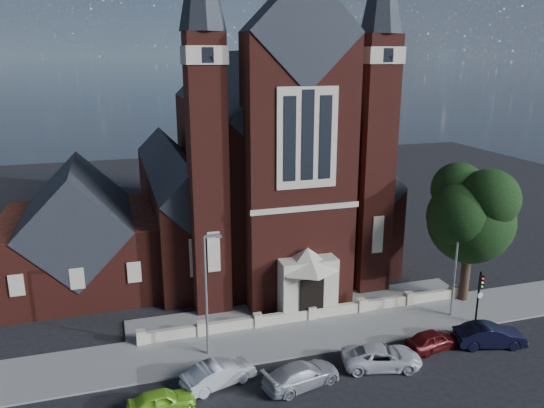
{
  "coord_description": "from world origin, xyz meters",
  "views": [
    {
      "loc": [
        -12.86,
        -25.92,
        18.41
      ],
      "look_at": [
        -1.29,
        12.0,
        7.36
      ],
      "focal_mm": 35.0,
      "sensor_mm": 36.0,
      "label": 1
    }
  ],
  "objects_px": {
    "street_lamp_left": "(207,289)",
    "street_lamp_right": "(457,258)",
    "traffic_signal": "(480,291)",
    "car_dark_red": "(433,340)",
    "parish_hall": "(79,238)",
    "car_navy": "(490,335)",
    "car_silver_b": "(302,375)",
    "car_silver_a": "(219,374)",
    "street_tree": "(475,216)",
    "car_white_suv": "(382,357)",
    "car_lime_van": "(161,401)",
    "church": "(252,166)"
  },
  "relations": [
    {
      "from": "parish_hall",
      "to": "car_dark_red",
      "type": "distance_m",
      "value": 28.46
    },
    {
      "from": "church",
      "to": "car_silver_b",
      "type": "relative_size",
      "value": 7.4
    },
    {
      "from": "street_lamp_left",
      "to": "car_silver_b",
      "type": "xyz_separation_m",
      "value": [
        4.51,
        -4.78,
        -3.91
      ]
    },
    {
      "from": "car_navy",
      "to": "traffic_signal",
      "type": "bearing_deg",
      "value": -7.52
    },
    {
      "from": "traffic_signal",
      "to": "car_dark_red",
      "type": "height_order",
      "value": "traffic_signal"
    },
    {
      "from": "car_silver_b",
      "to": "car_dark_red",
      "type": "xyz_separation_m",
      "value": [
        9.54,
        1.22,
        -0.03
      ]
    },
    {
      "from": "traffic_signal",
      "to": "car_navy",
      "type": "bearing_deg",
      "value": -111.54
    },
    {
      "from": "street_tree",
      "to": "car_lime_van",
      "type": "distance_m",
      "value": 25.64
    },
    {
      "from": "street_lamp_right",
      "to": "car_dark_red",
      "type": "xyz_separation_m",
      "value": [
        -3.95,
        -3.56,
        -3.94
      ]
    },
    {
      "from": "car_lime_van",
      "to": "car_white_suv",
      "type": "height_order",
      "value": "car_white_suv"
    },
    {
      "from": "traffic_signal",
      "to": "car_lime_van",
      "type": "xyz_separation_m",
      "value": [
        -22.39,
        -3.18,
        -1.97
      ]
    },
    {
      "from": "car_lime_van",
      "to": "church",
      "type": "bearing_deg",
      "value": -30.58
    },
    {
      "from": "street_lamp_right",
      "to": "car_silver_a",
      "type": "distance_m",
      "value": 18.77
    },
    {
      "from": "car_silver_b",
      "to": "car_white_suv",
      "type": "bearing_deg",
      "value": -99.43
    },
    {
      "from": "parish_hall",
      "to": "traffic_signal",
      "type": "relative_size",
      "value": 3.05
    },
    {
      "from": "car_white_suv",
      "to": "car_navy",
      "type": "relative_size",
      "value": 1.07
    },
    {
      "from": "car_lime_van",
      "to": "street_lamp_right",
      "type": "bearing_deg",
      "value": -82.42
    },
    {
      "from": "traffic_signal",
      "to": "car_dark_red",
      "type": "distance_m",
      "value": 5.6
    },
    {
      "from": "traffic_signal",
      "to": "car_lime_van",
      "type": "height_order",
      "value": "traffic_signal"
    },
    {
      "from": "parish_hall",
      "to": "street_lamp_right",
      "type": "relative_size",
      "value": 1.51
    },
    {
      "from": "church",
      "to": "car_dark_red",
      "type": "relative_size",
      "value": 9.04
    },
    {
      "from": "car_dark_red",
      "to": "street_tree",
      "type": "bearing_deg",
      "value": -58.66
    },
    {
      "from": "street_tree",
      "to": "car_navy",
      "type": "bearing_deg",
      "value": -113.99
    },
    {
      "from": "church",
      "to": "parish_hall",
      "type": "xyz_separation_m",
      "value": [
        -16.0,
        -4.94,
        -4.17
      ]
    },
    {
      "from": "car_silver_a",
      "to": "car_silver_b",
      "type": "bearing_deg",
      "value": -125.35
    },
    {
      "from": "street_tree",
      "to": "car_silver_a",
      "type": "relative_size",
      "value": 2.46
    },
    {
      "from": "street_lamp_left",
      "to": "car_navy",
      "type": "xyz_separation_m",
      "value": [
        17.84,
        -4.29,
        -3.85
      ]
    },
    {
      "from": "traffic_signal",
      "to": "car_dark_red",
      "type": "bearing_deg",
      "value": -157.77
    },
    {
      "from": "car_silver_a",
      "to": "car_silver_b",
      "type": "distance_m",
      "value": 4.8
    },
    {
      "from": "car_silver_b",
      "to": "street_lamp_right",
      "type": "bearing_deg",
      "value": -83.68
    },
    {
      "from": "church",
      "to": "car_lime_van",
      "type": "xyz_separation_m",
      "value": [
        -11.39,
        -23.7,
        -7.57
      ]
    },
    {
      "from": "car_white_suv",
      "to": "street_lamp_left",
      "type": "bearing_deg",
      "value": 79.44
    },
    {
      "from": "parish_hall",
      "to": "car_navy",
      "type": "height_order",
      "value": "parish_hall"
    },
    {
      "from": "street_tree",
      "to": "car_dark_red",
      "type": "bearing_deg",
      "value": -140.79
    },
    {
      "from": "car_lime_van",
      "to": "car_silver_b",
      "type": "height_order",
      "value": "car_silver_b"
    },
    {
      "from": "car_navy",
      "to": "street_lamp_right",
      "type": "bearing_deg",
      "value": 11.87
    },
    {
      "from": "car_navy",
      "to": "street_lamp_left",
      "type": "bearing_deg",
      "value": 90.51
    },
    {
      "from": "parish_hall",
      "to": "street_lamp_left",
      "type": "distance_m",
      "value": 16.18
    },
    {
      "from": "church",
      "to": "street_lamp_right",
      "type": "distance_m",
      "value": 21.76
    },
    {
      "from": "car_silver_b",
      "to": "car_dark_red",
      "type": "height_order",
      "value": "car_silver_b"
    },
    {
      "from": "car_lime_van",
      "to": "parish_hall",
      "type": "bearing_deg",
      "value": 8.9
    },
    {
      "from": "car_dark_red",
      "to": "car_navy",
      "type": "bearing_deg",
      "value": -108.67
    },
    {
      "from": "street_lamp_left",
      "to": "street_lamp_right",
      "type": "distance_m",
      "value": 18.0
    },
    {
      "from": "street_lamp_right",
      "to": "car_white_suv",
      "type": "relative_size",
      "value": 1.66
    },
    {
      "from": "car_white_suv",
      "to": "car_navy",
      "type": "distance_m",
      "value": 7.98
    },
    {
      "from": "street_lamp_right",
      "to": "church",
      "type": "bearing_deg",
      "value": 118.04
    },
    {
      "from": "car_navy",
      "to": "car_lime_van",
      "type": "bearing_deg",
      "value": 105.29
    },
    {
      "from": "traffic_signal",
      "to": "car_white_suv",
      "type": "bearing_deg",
      "value": -162.48
    },
    {
      "from": "street_tree",
      "to": "car_white_suv",
      "type": "xyz_separation_m",
      "value": [
        -10.65,
        -6.14,
        -6.28
      ]
    },
    {
      "from": "street_lamp_left",
      "to": "car_dark_red",
      "type": "bearing_deg",
      "value": -14.23
    }
  ]
}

